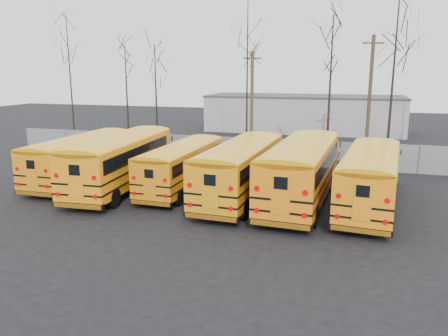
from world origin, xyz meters
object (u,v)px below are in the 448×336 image
(bus_b, at_px, (123,157))
(utility_pole_left, at_px, (252,103))
(bus_d, at_px, (242,165))
(utility_pole_right, at_px, (370,94))
(bus_a, at_px, (82,154))
(bus_f, at_px, (371,173))
(bus_e, at_px, (303,166))
(bus_c, at_px, (183,162))

(bus_b, distance_m, utility_pole_left, 13.62)
(bus_d, distance_m, utility_pole_right, 17.36)
(bus_a, relative_size, bus_f, 0.94)
(bus_b, bearing_deg, bus_e, -2.37)
(bus_d, height_order, utility_pole_left, utility_pole_left)
(bus_c, xyz_separation_m, bus_d, (3.76, -0.75, 0.22))
(bus_d, relative_size, utility_pole_left, 1.35)
(bus_c, xyz_separation_m, utility_pole_right, (10.68, 14.86, 3.37))
(bus_a, distance_m, bus_c, 6.90)
(bus_a, distance_m, utility_pole_right, 23.25)
(bus_f, bearing_deg, bus_a, -176.69)
(bus_d, relative_size, bus_e, 0.94)
(bus_b, height_order, bus_d, bus_b)
(bus_e, bearing_deg, utility_pole_right, 80.09)
(bus_e, xyz_separation_m, utility_pole_left, (-5.58, 12.19, 2.37))
(bus_a, xyz_separation_m, bus_c, (6.90, 0.01, -0.10))
(bus_b, relative_size, utility_pole_left, 1.40)
(bus_a, distance_m, bus_d, 10.69)
(bus_b, bearing_deg, bus_d, -2.96)
(bus_e, bearing_deg, bus_d, -173.96)
(bus_a, bearing_deg, bus_d, -4.76)
(bus_c, height_order, utility_pole_right, utility_pole_right)
(bus_a, bearing_deg, bus_b, -14.84)
(bus_e, xyz_separation_m, utility_pole_right, (3.64, 15.46, 3.04))
(bus_e, relative_size, utility_pole_right, 1.25)
(bus_d, bearing_deg, utility_pole_left, 102.90)
(bus_d, xyz_separation_m, bus_f, (6.73, 0.06, -0.05))
(bus_b, distance_m, bus_e, 10.56)
(bus_c, distance_m, utility_pole_left, 11.99)
(bus_c, distance_m, bus_d, 3.84)
(utility_pole_left, bearing_deg, bus_f, -66.13)
(bus_d, xyz_separation_m, utility_pole_left, (-2.30, 12.34, 2.48))
(bus_b, bearing_deg, utility_pole_right, 44.13)
(utility_pole_right, bearing_deg, bus_a, -153.93)
(utility_pole_left, bearing_deg, bus_a, -138.23)
(bus_d, bearing_deg, bus_a, 178.36)
(bus_f, bearing_deg, bus_d, -173.93)
(bus_c, height_order, bus_d, bus_d)
(bus_c, height_order, utility_pole_left, utility_pole_left)
(bus_b, bearing_deg, bus_f, -3.10)
(bus_d, xyz_separation_m, bus_e, (3.27, 0.15, 0.11))
(bus_f, bearing_deg, utility_pole_right, 94.87)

